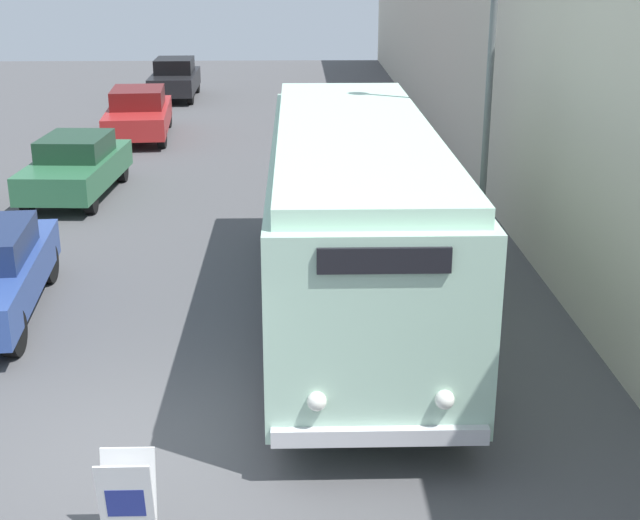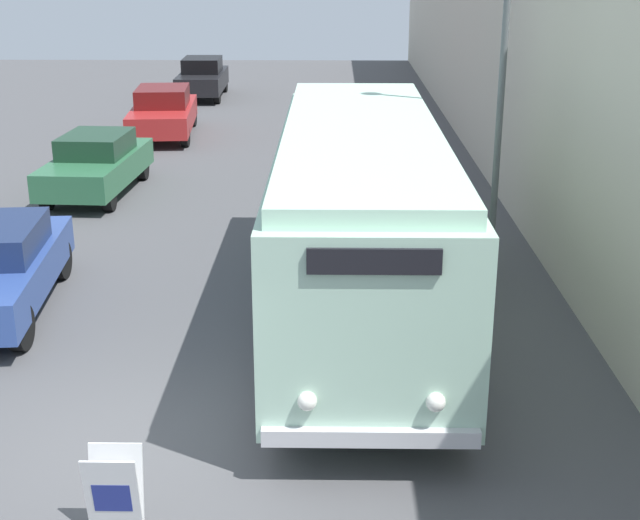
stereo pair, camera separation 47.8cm
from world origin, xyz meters
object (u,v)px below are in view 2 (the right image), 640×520
at_px(streetlamp, 507,0).
at_px(parked_car_distant, 202,78).
at_px(sign_board, 115,496).
at_px(parked_car_far, 163,112).
at_px(parked_car_mid, 96,163).
at_px(vintage_bus, 360,212).

bearing_deg(streetlamp, parked_car_distant, 111.58).
distance_m(sign_board, parked_car_far, 20.98).
relative_size(parked_car_mid, parked_car_far, 0.91).
relative_size(vintage_bus, sign_board, 9.99).
distance_m(parked_car_mid, parked_car_distant, 15.14).
xyz_separation_m(vintage_bus, parked_car_mid, (-6.23, 7.70, -1.02)).
bearing_deg(vintage_bus, parked_car_distant, 104.19).
height_order(parked_car_mid, parked_car_far, parked_car_far).
height_order(streetlamp, parked_car_far, streetlamp).
distance_m(vintage_bus, parked_car_distant, 23.58).
distance_m(parked_car_mid, parked_car_far, 7.17).
relative_size(streetlamp, parked_car_mid, 1.73).
relative_size(sign_board, parked_car_far, 0.20).
bearing_deg(streetlamp, parked_car_mid, 146.81).
bearing_deg(parked_car_distant, parked_car_far, -92.39).
xyz_separation_m(vintage_bus, parked_car_distant, (-5.77, 22.84, -0.97)).
relative_size(parked_car_mid, parked_car_distant, 1.00).
relative_size(vintage_bus, parked_car_far, 2.00).
xyz_separation_m(streetlamp, parked_car_mid, (-8.70, 5.69, -4.14)).
xyz_separation_m(parked_car_far, parked_car_distant, (0.14, 7.97, 0.02)).
bearing_deg(sign_board, parked_car_far, 99.03).
bearing_deg(sign_board, parked_car_distant, 96.27).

